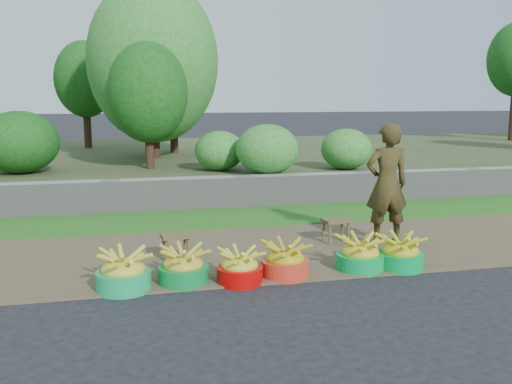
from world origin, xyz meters
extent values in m
plane|color=black|center=(0.00, 0.00, 0.00)|extent=(120.00, 120.00, 0.00)
cube|color=brown|center=(0.00, 1.25, 0.01)|extent=(80.00, 2.50, 0.02)
cube|color=#29691D|center=(0.00, 3.25, 0.02)|extent=(80.00, 1.50, 0.04)
cube|color=gray|center=(0.00, 4.10, 0.28)|extent=(80.00, 0.35, 0.55)
cube|color=#3D4726|center=(0.00, 9.00, 0.25)|extent=(80.00, 10.00, 0.50)
cylinder|color=#301E12|center=(-2.92, 10.88, 1.18)|extent=(0.20, 0.20, 1.37)
ellipsoid|color=#175216|center=(-2.92, 10.88, 2.36)|extent=(1.64, 1.64, 2.06)
cylinder|color=#301E12|center=(-0.74, 8.97, 1.17)|extent=(0.20, 0.20, 1.35)
ellipsoid|color=#36832F|center=(-0.74, 8.97, 2.50)|extent=(2.18, 2.18, 2.72)
cylinder|color=#301E12|center=(-1.49, 5.92, 1.01)|extent=(0.17, 0.17, 1.01)
ellipsoid|color=#175216|center=(-1.49, 5.92, 1.98)|extent=(1.55, 1.55, 1.94)
cylinder|color=#301E12|center=(-1.26, 7.90, 1.15)|extent=(0.20, 0.20, 1.31)
ellipsoid|color=#36832F|center=(-1.26, 7.90, 2.69)|extent=(2.94, 2.94, 3.67)
ellipsoid|color=#36832F|center=(-0.20, 5.32, 0.88)|extent=(0.95, 0.95, 0.76)
ellipsoid|color=#36832F|center=(2.23, 4.94, 0.90)|extent=(0.99, 0.99, 0.79)
ellipsoid|color=#36832F|center=(0.55, 4.57, 0.96)|extent=(1.14, 1.14, 0.91)
ellipsoid|color=#175216|center=(-3.85, 5.76, 1.08)|extent=(1.44, 1.44, 1.15)
cylinder|color=#14A05B|center=(-2.04, 0.19, 0.10)|extent=(0.55, 0.55, 0.20)
ellipsoid|color=gold|center=(-2.04, 0.19, 0.25)|extent=(0.48, 0.48, 0.31)
cylinder|color=#0B7E33|center=(-1.44, 0.25, 0.09)|extent=(0.52, 0.52, 0.19)
ellipsoid|color=gold|center=(-1.44, 0.25, 0.24)|extent=(0.46, 0.46, 0.30)
cylinder|color=#B50505|center=(-0.87, 0.15, 0.09)|extent=(0.48, 0.48, 0.17)
ellipsoid|color=gold|center=(-0.87, 0.15, 0.22)|extent=(0.42, 0.42, 0.27)
cylinder|color=red|center=(-0.36, 0.23, 0.09)|extent=(0.51, 0.51, 0.19)
ellipsoid|color=#AA9B17|center=(-0.36, 0.23, 0.24)|extent=(0.45, 0.45, 0.29)
cylinder|color=#039D44|center=(0.51, 0.26, 0.09)|extent=(0.52, 0.52, 0.19)
ellipsoid|color=gold|center=(0.51, 0.26, 0.24)|extent=(0.46, 0.46, 0.30)
cylinder|color=#009841|center=(0.98, 0.22, 0.09)|extent=(0.52, 0.52, 0.19)
ellipsoid|color=#AEAC1B|center=(0.98, 0.22, 0.24)|extent=(0.46, 0.46, 0.30)
cube|color=brown|center=(-1.44, 1.14, 0.29)|extent=(0.36, 0.29, 0.04)
cylinder|color=brown|center=(-1.56, 1.03, 0.15)|extent=(0.04, 0.04, 0.26)
cylinder|color=brown|center=(-1.30, 1.06, 0.15)|extent=(0.04, 0.04, 0.26)
cylinder|color=brown|center=(-1.57, 1.21, 0.15)|extent=(0.04, 0.04, 0.26)
cylinder|color=brown|center=(-1.32, 1.24, 0.15)|extent=(0.04, 0.04, 0.26)
cube|color=brown|center=(0.68, 1.44, 0.31)|extent=(0.37, 0.30, 0.04)
cylinder|color=brown|center=(0.56, 1.33, 0.15)|extent=(0.04, 0.04, 0.27)
cylinder|color=brown|center=(0.83, 1.36, 0.15)|extent=(0.04, 0.04, 0.27)
cylinder|color=brown|center=(0.54, 1.52, 0.15)|extent=(0.04, 0.04, 0.27)
cylinder|color=brown|center=(0.81, 1.54, 0.15)|extent=(0.04, 0.04, 0.27)
imported|color=black|center=(1.28, 1.23, 0.80)|extent=(0.59, 0.40, 1.56)
camera|label=1|loc=(-2.00, -5.42, 1.92)|focal=40.00mm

